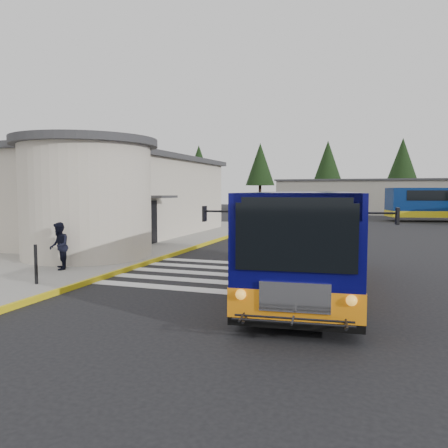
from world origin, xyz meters
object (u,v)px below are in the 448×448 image
(transit_bus, at_px, (305,243))
(pedestrian_a, at_px, (80,242))
(pedestrian_b, at_px, (59,246))
(bollard, at_px, (36,264))
(far_bus_a, at_px, (446,203))

(transit_bus, height_order, pedestrian_a, transit_bus)
(pedestrian_b, bearing_deg, bollard, -14.53)
(bollard, bearing_deg, transit_bus, 18.61)
(pedestrian_a, bearing_deg, far_bus_a, -45.66)
(transit_bus, height_order, far_bus_a, far_bus_a)
(pedestrian_a, relative_size, bollard, 1.44)
(bollard, relative_size, far_bus_a, 0.11)
(transit_bus, relative_size, far_bus_a, 0.95)
(pedestrian_a, height_order, pedestrian_b, pedestrian_a)
(transit_bus, relative_size, pedestrian_b, 6.26)
(bollard, bearing_deg, pedestrian_b, 113.37)
(pedestrian_b, xyz_separation_m, far_bus_a, (16.66, 32.38, 0.77))
(transit_bus, xyz_separation_m, pedestrian_b, (-8.33, -0.39, -0.38))
(pedestrian_b, xyz_separation_m, bollard, (0.91, -2.11, -0.24))
(pedestrian_b, distance_m, bollard, 2.31)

